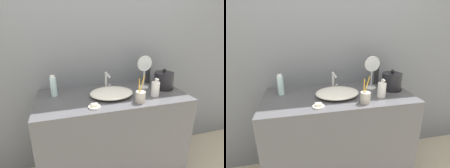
{
  "view_description": "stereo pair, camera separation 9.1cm",
  "coord_description": "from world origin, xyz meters",
  "views": [
    {
      "loc": [
        -0.4,
        -1.07,
        1.48
      ],
      "look_at": [
        -0.01,
        0.31,
        0.99
      ],
      "focal_mm": 28.0,
      "sensor_mm": 36.0,
      "label": 1
    },
    {
      "loc": [
        -0.31,
        -1.1,
        1.48
      ],
      "look_at": [
        -0.01,
        0.31,
        0.99
      ],
      "focal_mm": 28.0,
      "sensor_mm": 36.0,
      "label": 2
    }
  ],
  "objects": [
    {
      "name": "shampoo_bottle",
      "position": [
        0.45,
        0.52,
        0.99
      ],
      "size": [
        0.05,
        0.05,
        0.24
      ],
      "color": "#28282D",
      "rests_on": "vanity_counter"
    },
    {
      "name": "lotion_bottle",
      "position": [
        0.35,
        0.18,
        0.95
      ],
      "size": [
        0.07,
        0.07,
        0.16
      ],
      "color": "white",
      "rests_on": "vanity_counter"
    },
    {
      "name": "wall_back",
      "position": [
        0.0,
        0.63,
        1.3
      ],
      "size": [
        6.0,
        0.04,
        2.6
      ],
      "color": "slate",
      "rests_on": "ground_plane"
    },
    {
      "name": "vanity_mirror",
      "position": [
        0.35,
        0.4,
        1.06
      ],
      "size": [
        0.15,
        0.1,
        0.31
      ],
      "color": "silver",
      "rests_on": "vanity_counter"
    },
    {
      "name": "vanity_counter",
      "position": [
        0.0,
        0.31,
        0.44
      ],
      "size": [
        1.3,
        0.61,
        0.89
      ],
      "color": "#4C4C51",
      "rests_on": "ground_plane"
    },
    {
      "name": "faucet",
      "position": [
        -0.01,
        0.45,
        0.98
      ],
      "size": [
        0.06,
        0.15,
        0.17
      ],
      "color": "silver",
      "rests_on": "vanity_counter"
    },
    {
      "name": "sink_basin",
      "position": [
        -0.02,
        0.28,
        0.91
      ],
      "size": [
        0.38,
        0.3,
        0.06
      ],
      "color": "silver",
      "rests_on": "vanity_counter"
    },
    {
      "name": "mouthwash_bottle",
      "position": [
        -0.5,
        0.42,
        0.97
      ],
      "size": [
        0.05,
        0.05,
        0.19
      ],
      "color": "silver",
      "rests_on": "vanity_counter"
    },
    {
      "name": "toothbrush_cup",
      "position": [
        0.17,
        0.1,
        0.93
      ],
      "size": [
        0.08,
        0.08,
        0.22
      ],
      "color": "#B7B2A8",
      "rests_on": "vanity_counter"
    },
    {
      "name": "soap_dish",
      "position": [
        -0.2,
        0.1,
        0.9
      ],
      "size": [
        0.09,
        0.09,
        0.03
      ],
      "color": "silver",
      "rests_on": "vanity_counter"
    },
    {
      "name": "electric_kettle",
      "position": [
        0.52,
        0.33,
        0.96
      ],
      "size": [
        0.2,
        0.2,
        0.2
      ],
      "color": "black",
      "rests_on": "vanity_counter"
    }
  ]
}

